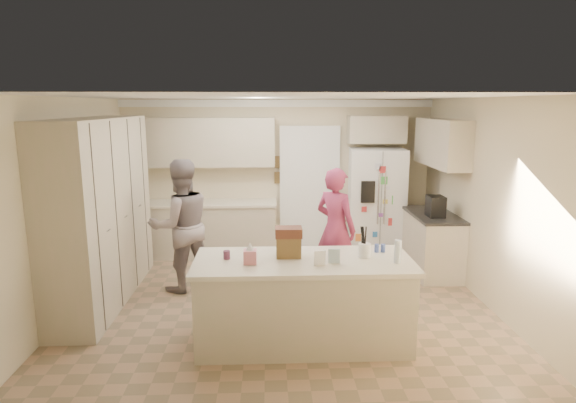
{
  "coord_description": "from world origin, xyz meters",
  "views": [
    {
      "loc": [
        -0.16,
        -5.88,
        2.51
      ],
      "look_at": [
        0.1,
        0.35,
        1.25
      ],
      "focal_mm": 30.0,
      "sensor_mm": 36.0,
      "label": 1
    }
  ],
  "objects_px": {
    "refrigerator": "(376,203)",
    "tissue_box": "(250,257)",
    "island_base": "(303,303)",
    "dollhouse_body": "(289,247)",
    "coffee_maker": "(436,206)",
    "teen_boy": "(181,226)",
    "utensil_crock": "(364,250)",
    "teen_girl": "(336,228)"
  },
  "relations": [
    {
      "from": "tissue_box",
      "to": "teen_girl",
      "type": "bearing_deg",
      "value": 56.48
    },
    {
      "from": "utensil_crock",
      "to": "dollhouse_body",
      "type": "bearing_deg",
      "value": 176.42
    },
    {
      "from": "tissue_box",
      "to": "dollhouse_body",
      "type": "distance_m",
      "value": 0.45
    },
    {
      "from": "island_base",
      "to": "refrigerator",
      "type": "bearing_deg",
      "value": 64.51
    },
    {
      "from": "teen_boy",
      "to": "teen_girl",
      "type": "bearing_deg",
      "value": 153.63
    },
    {
      "from": "coffee_maker",
      "to": "island_base",
      "type": "height_order",
      "value": "coffee_maker"
    },
    {
      "from": "refrigerator",
      "to": "tissue_box",
      "type": "relative_size",
      "value": 12.86
    },
    {
      "from": "refrigerator",
      "to": "teen_boy",
      "type": "xyz_separation_m",
      "value": [
        -2.98,
        -1.43,
        0.0
      ]
    },
    {
      "from": "dollhouse_body",
      "to": "teen_boy",
      "type": "distance_m",
      "value": 2.04
    },
    {
      "from": "utensil_crock",
      "to": "dollhouse_body",
      "type": "relative_size",
      "value": 0.58
    },
    {
      "from": "refrigerator",
      "to": "teen_girl",
      "type": "height_order",
      "value": "refrigerator"
    },
    {
      "from": "island_base",
      "to": "tissue_box",
      "type": "relative_size",
      "value": 15.71
    },
    {
      "from": "coffee_maker",
      "to": "teen_boy",
      "type": "height_order",
      "value": "teen_boy"
    },
    {
      "from": "tissue_box",
      "to": "refrigerator",
      "type": "bearing_deg",
      "value": 57.47
    },
    {
      "from": "refrigerator",
      "to": "island_base",
      "type": "xyz_separation_m",
      "value": [
        -1.44,
        -3.02,
        -0.46
      ]
    },
    {
      "from": "tissue_box",
      "to": "teen_girl",
      "type": "relative_size",
      "value": 0.08
    },
    {
      "from": "dollhouse_body",
      "to": "teen_boy",
      "type": "bearing_deg",
      "value": 133.17
    },
    {
      "from": "dollhouse_body",
      "to": "teen_girl",
      "type": "xyz_separation_m",
      "value": [
        0.71,
        1.47,
        -0.19
      ]
    },
    {
      "from": "tissue_box",
      "to": "dollhouse_body",
      "type": "height_order",
      "value": "dollhouse_body"
    },
    {
      "from": "island_base",
      "to": "teen_girl",
      "type": "relative_size",
      "value": 1.31
    },
    {
      "from": "coffee_maker",
      "to": "utensil_crock",
      "type": "height_order",
      "value": "coffee_maker"
    },
    {
      "from": "dollhouse_body",
      "to": "tissue_box",
      "type": "bearing_deg",
      "value": -153.43
    },
    {
      "from": "dollhouse_body",
      "to": "island_base",
      "type": "bearing_deg",
      "value": -33.69
    },
    {
      "from": "refrigerator",
      "to": "dollhouse_body",
      "type": "relative_size",
      "value": 6.92
    },
    {
      "from": "refrigerator",
      "to": "coffee_maker",
      "type": "height_order",
      "value": "refrigerator"
    },
    {
      "from": "teen_girl",
      "to": "island_base",
      "type": "bearing_deg",
      "value": 112.92
    },
    {
      "from": "island_base",
      "to": "teen_girl",
      "type": "xyz_separation_m",
      "value": [
        0.56,
        1.57,
        0.4
      ]
    },
    {
      "from": "utensil_crock",
      "to": "teen_boy",
      "type": "relative_size",
      "value": 0.08
    },
    {
      "from": "teen_girl",
      "to": "dollhouse_body",
      "type": "bearing_deg",
      "value": 106.78
    },
    {
      "from": "dollhouse_body",
      "to": "teen_girl",
      "type": "height_order",
      "value": "teen_girl"
    },
    {
      "from": "dollhouse_body",
      "to": "teen_boy",
      "type": "height_order",
      "value": "teen_boy"
    },
    {
      "from": "coffee_maker",
      "to": "tissue_box",
      "type": "distance_m",
      "value": 3.28
    },
    {
      "from": "teen_girl",
      "to": "teen_boy",
      "type": "bearing_deg",
      "value": 42.18
    },
    {
      "from": "refrigerator",
      "to": "tissue_box",
      "type": "xyz_separation_m",
      "value": [
        -1.99,
        -3.12,
        0.1
      ]
    },
    {
      "from": "island_base",
      "to": "teen_boy",
      "type": "distance_m",
      "value": 2.26
    },
    {
      "from": "island_base",
      "to": "teen_boy",
      "type": "xyz_separation_m",
      "value": [
        -1.54,
        1.58,
        0.46
      ]
    },
    {
      "from": "tissue_box",
      "to": "utensil_crock",
      "type": "bearing_deg",
      "value": 7.13
    },
    {
      "from": "coffee_maker",
      "to": "dollhouse_body",
      "type": "bearing_deg",
      "value": -140.71
    },
    {
      "from": "refrigerator",
      "to": "utensil_crock",
      "type": "xyz_separation_m",
      "value": [
        -0.79,
        -2.97,
        0.1
      ]
    },
    {
      "from": "utensil_crock",
      "to": "teen_girl",
      "type": "bearing_deg",
      "value": 93.42
    },
    {
      "from": "refrigerator",
      "to": "coffee_maker",
      "type": "relative_size",
      "value": 6.0
    },
    {
      "from": "refrigerator",
      "to": "tissue_box",
      "type": "height_order",
      "value": "refrigerator"
    }
  ]
}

